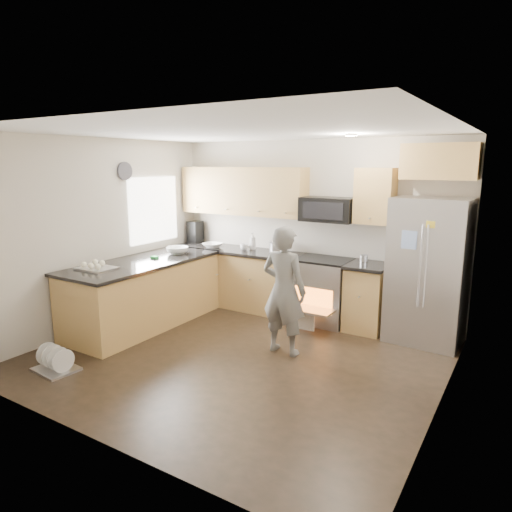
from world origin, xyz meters
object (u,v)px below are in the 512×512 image
Objects in this scene: stove_range at (323,276)px; dish_rack at (56,364)px; person at (284,290)px; refrigerator at (428,271)px.

dish_rack is at bearing -121.42° from stove_range.
dish_rack is at bearing 44.28° from person.
dish_rack is (-3.28, -3.06, -0.85)m from refrigerator.
person is (0.05, -1.28, 0.10)m from stove_range.
dish_rack is (-1.91, -1.77, -0.70)m from person.
stove_range is 3.62m from dish_rack.
dish_rack is at bearing -134.23° from refrigerator.
stove_range reaches higher than person.
stove_range is 3.64× the size of dish_rack.
refrigerator reaches higher than person.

